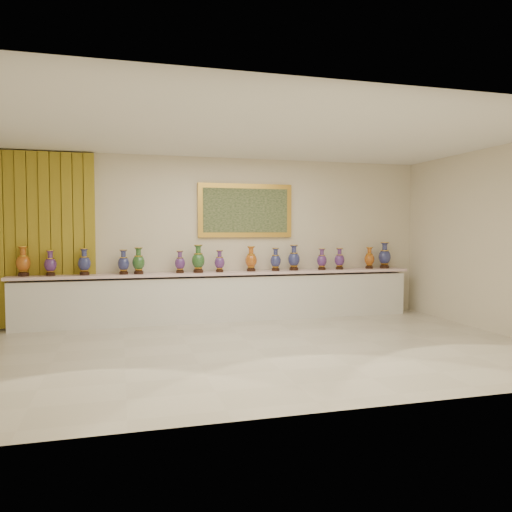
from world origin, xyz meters
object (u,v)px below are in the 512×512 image
at_px(counter, 223,297).
at_px(vase_0, 23,263).
at_px(vase_1, 50,264).
at_px(vase_2, 84,263).

bearing_deg(counter, vase_0, 179.85).
bearing_deg(vase_1, vase_2, -1.83).
relative_size(counter, vase_1, 17.09).
xyz_separation_m(vase_0, vase_1, (0.42, -0.02, -0.03)).
relative_size(counter, vase_2, 16.06).
distance_m(vase_1, vase_2, 0.54).
xyz_separation_m(counter, vase_0, (-3.36, 0.01, 0.69)).
relative_size(counter, vase_0, 14.66).
xyz_separation_m(counter, vase_1, (-2.94, -0.01, 0.65)).
bearing_deg(vase_1, counter, 0.21).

